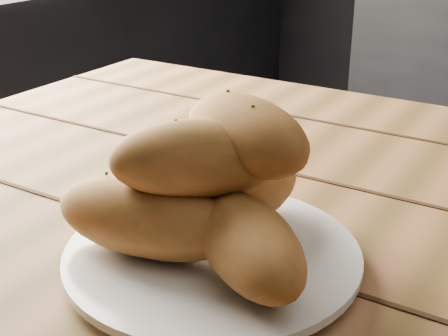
# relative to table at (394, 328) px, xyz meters

# --- Properties ---
(table) EXTENTS (1.44, 0.95, 0.75)m
(table) POSITION_rel_table_xyz_m (0.00, 0.00, 0.00)
(table) COLOR brown
(table) RESTS_ON ground
(plate) EXTENTS (0.27, 0.27, 0.02)m
(plate) POSITION_rel_table_xyz_m (-0.14, -0.13, 0.11)
(plate) COLOR white
(plate) RESTS_ON table
(bread_rolls) EXTENTS (0.27, 0.24, 0.14)m
(bread_rolls) POSITION_rel_table_xyz_m (-0.15, -0.13, 0.17)
(bread_rolls) COLOR #B76732
(bread_rolls) RESTS_ON plate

